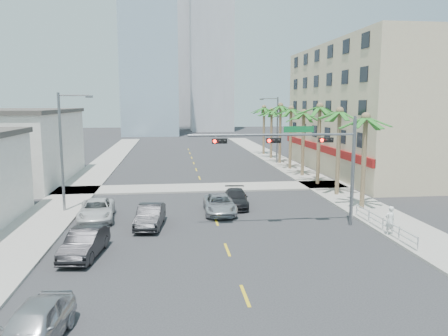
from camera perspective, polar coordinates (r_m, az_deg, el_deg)
name	(u,v)px	position (r m, az deg, el deg)	size (l,w,h in m)	color
ground	(238,277)	(21.47, 1.84, -14.10)	(260.00, 260.00, 0.00)	#262628
sidewalk_right	(330,189)	(43.13, 13.63, -2.65)	(4.00, 120.00, 0.15)	gray
sidewalk_left	(71,195)	(41.39, -19.31, -3.36)	(4.00, 120.00, 0.15)	gray
sidewalk_cross	(203,188)	(42.49, -2.70, -2.58)	(80.00, 4.00, 0.15)	gray
building_right	(383,109)	(55.55, 20.01, 7.24)	(15.25, 28.00, 15.00)	beige
building_left_far	(12,148)	(50.55, -25.92, 2.39)	(11.00, 18.00, 7.20)	beige
tower_far_left	(149,39)	(115.76, -9.73, 16.23)	(14.00, 14.00, 48.00)	#99B2C6
tower_far_right	(211,26)	(131.94, -1.70, 18.02)	(12.00, 12.00, 60.00)	#ADADB2
tower_far_center	(170,63)	(145.14, -7.10, 13.51)	(16.00, 16.00, 42.00)	#ADADB2
traffic_signal_mast	(307,152)	(29.09, 10.80, 2.07)	(11.12, 0.54, 7.20)	slate
palm_tree_0	(366,118)	(34.84, 18.04, 6.18)	(4.80, 4.80, 7.80)	brown
palm_tree_1	(340,112)	(39.60, 14.89, 7.05)	(4.80, 4.80, 8.16)	brown
palm_tree_2	(320,108)	(44.47, 12.41, 7.72)	(4.80, 4.80, 8.52)	brown
palm_tree_3	(304,113)	(49.42, 10.38, 7.03)	(4.80, 4.80, 7.80)	brown
palm_tree_4	(291,109)	(54.40, 8.76, 7.56)	(4.80, 4.80, 8.16)	brown
palm_tree_5	(281,106)	(59.42, 7.40, 8.00)	(4.80, 4.80, 8.52)	brown
palm_tree_6	(272,111)	(64.48, 6.24, 7.44)	(4.80, 4.80, 7.80)	brown
palm_tree_7	(264,108)	(69.55, 5.26, 7.82)	(4.80, 4.80, 8.16)	brown
streetlight_left	(64,146)	(34.65, -20.19, 2.70)	(2.55, 0.25, 9.00)	slate
streetlight_right	(276,127)	(59.36, 6.78, 5.38)	(2.55, 0.25, 9.00)	slate
guardrail	(383,223)	(29.84, 20.06, -6.73)	(0.08, 8.08, 1.00)	silver
car_parked_near	(34,326)	(17.02, -23.59, -18.39)	(1.79, 4.45, 1.52)	#ACADB1
car_parked_mid	(85,243)	(25.08, -17.75, -9.31)	(1.59, 4.55, 1.50)	black
car_parked_far	(97,210)	(32.39, -16.31, -5.29)	(2.36, 5.13, 1.43)	silver
car_lane_left	(150,216)	(29.79, -9.63, -6.20)	(1.58, 4.53, 1.49)	black
car_lane_center	(220,204)	(32.96, -0.58, -4.74)	(2.30, 4.98, 1.39)	#B3B3B8
car_lane_right	(236,198)	(34.97, 1.54, -3.98)	(1.92, 4.71, 1.37)	black
pedestrian	(390,220)	(29.02, 20.85, -6.41)	(0.66, 0.43, 1.81)	white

